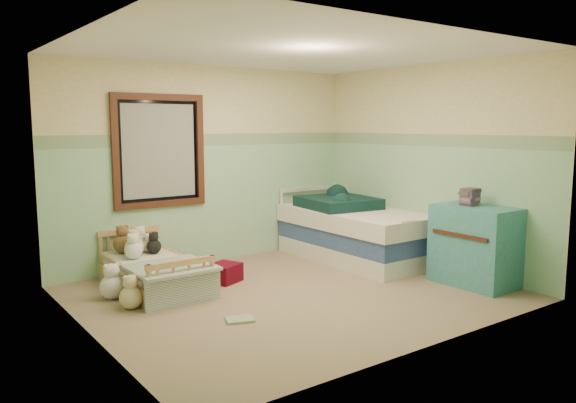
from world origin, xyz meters
TOP-DOWN VIEW (x-y plane):
  - floor at (0.00, 0.00)m, footprint 4.20×3.60m
  - ceiling at (0.00, 0.00)m, footprint 4.20×3.60m
  - wall_back at (0.00, 1.80)m, footprint 4.20×0.04m
  - wall_front at (0.00, -1.80)m, footprint 4.20×0.04m
  - wall_left at (-2.10, 0.00)m, footprint 0.04×3.60m
  - wall_right at (2.10, 0.00)m, footprint 0.04×3.60m
  - wainscot_mint at (0.00, 1.79)m, footprint 4.20×0.01m
  - border_strip at (0.00, 1.79)m, footprint 4.20×0.01m
  - window_frame at (-0.70, 1.76)m, footprint 1.16×0.06m
  - window_blinds at (-0.70, 1.77)m, footprint 0.92×0.01m
  - toddler_bed_frame at (-1.12, 1.05)m, footprint 0.74×1.47m
  - toddler_mattress at (-1.12, 1.05)m, footprint 0.67×1.41m
  - patchwork_quilt at (-1.12, 0.59)m, footprint 0.80×0.74m
  - plush_bed_brown at (-1.27, 1.55)m, footprint 0.22×0.22m
  - plush_bed_white at (-1.07, 1.55)m, footprint 0.20×0.20m
  - plush_bed_tan at (-1.22, 1.33)m, footprint 0.21×0.21m
  - plush_bed_dark at (-0.99, 1.33)m, footprint 0.17×0.17m
  - plush_floor_cream at (-1.62, 0.92)m, footprint 0.25×0.25m
  - plush_floor_tan at (-1.57, 0.50)m, footprint 0.23×0.23m
  - twin_bed_frame at (1.55, 0.72)m, footprint 1.03×2.05m
  - twin_boxspring at (1.55, 0.72)m, footprint 1.03×2.05m
  - twin_mattress at (1.55, 0.72)m, footprint 1.07×2.09m
  - teal_blanket at (1.50, 1.02)m, footprint 0.97×1.02m
  - dresser at (1.82, -0.91)m, footprint 0.55×0.88m
  - book_stack at (1.82, -0.82)m, footprint 0.21×0.17m
  - red_pillow at (-0.38, 0.80)m, footprint 0.42×0.40m
  - floor_book at (-0.90, -0.39)m, footprint 0.30×0.27m
  - extra_plush_0 at (-1.01, 1.44)m, footprint 0.15×0.15m
  - extra_plush_1 at (-1.27, 1.21)m, footprint 0.19×0.19m

SIDE VIEW (x-z plane):
  - floor at x=0.00m, z-range -0.02..0.00m
  - floor_book at x=-0.90m, z-range 0.00..0.02m
  - toddler_bed_frame at x=-1.12m, z-range 0.00..0.19m
  - red_pillow at x=-0.38m, z-range 0.00..0.21m
  - twin_bed_frame at x=1.55m, z-range 0.00..0.22m
  - plush_floor_tan at x=-1.57m, z-range 0.00..0.23m
  - plush_floor_cream at x=-1.62m, z-range 0.00..0.25m
  - toddler_mattress at x=-1.12m, z-range 0.19..0.31m
  - patchwork_quilt at x=-1.12m, z-range 0.31..0.34m
  - twin_boxspring at x=1.55m, z-range 0.22..0.44m
  - extra_plush_0 at x=-1.01m, z-range 0.31..0.46m
  - plush_bed_dark at x=-0.99m, z-range 0.31..0.48m
  - extra_plush_1 at x=-1.27m, z-range 0.31..0.50m
  - plush_bed_white at x=-1.07m, z-range 0.31..0.51m
  - plush_bed_tan at x=-1.22m, z-range 0.31..0.52m
  - plush_bed_brown at x=-1.27m, z-range 0.31..0.53m
  - dresser at x=1.82m, z-range 0.00..0.88m
  - twin_mattress at x=1.55m, z-range 0.44..0.66m
  - teal_blanket at x=1.50m, z-range 0.66..0.80m
  - wainscot_mint at x=0.00m, z-range 0.00..1.50m
  - book_stack at x=1.82m, z-range 0.88..1.07m
  - wall_back at x=0.00m, z-range 0.00..2.50m
  - wall_front at x=0.00m, z-range 0.00..2.50m
  - wall_left at x=-2.10m, z-range 0.00..2.50m
  - wall_right at x=2.10m, z-range 0.00..2.50m
  - window_blinds at x=-0.70m, z-range 0.89..2.01m
  - window_frame at x=-0.70m, z-range 0.77..2.13m
  - border_strip at x=0.00m, z-range 1.50..1.65m
  - ceiling at x=0.00m, z-range 2.50..2.52m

